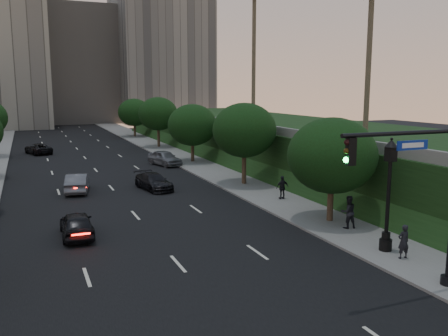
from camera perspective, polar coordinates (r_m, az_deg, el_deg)
name	(u,v)px	position (r m, az deg, el deg)	size (l,w,h in m)	color
ground	(220,312)	(17.66, -0.53, -16.90)	(160.00, 160.00, 0.00)	black
road_surface	(99,174)	(45.72, -14.85, -0.65)	(16.00, 140.00, 0.02)	black
sidewalk_right	(202,166)	(48.13, -2.69, 0.24)	(4.50, 140.00, 0.15)	slate
embankment	(312,144)	(51.32, 10.52, 2.84)	(18.00, 90.00, 4.00)	black
parapet_wall	(239,124)	(47.00, 1.85, 5.27)	(0.35, 90.00, 0.70)	slate
office_block_mid	(78,66)	(117.37, -17.16, 11.66)	(22.00, 18.00, 26.00)	#9F9A92
office_block_right	(160,44)	(115.08, -7.73, 14.54)	(20.00, 22.00, 36.00)	gray
tree_right_a	(332,156)	(28.14, 12.87, 1.47)	(5.20, 5.20, 6.24)	#38281C
tree_right_b	(244,130)	(38.41, 2.46, 4.55)	(5.20, 5.20, 6.74)	#38281C
tree_right_c	(192,125)	(50.49, -3.84, 5.18)	(5.20, 5.20, 6.24)	#38281C
tree_right_d	(158,114)	(63.84, -7.94, 6.47)	(5.20, 5.20, 6.74)	#38281C
tree_right_e	(134,112)	(78.45, -10.75, 6.59)	(5.20, 5.20, 6.24)	#38281C
traffic_signal_mast	(433,201)	(19.58, 23.87, -3.64)	(5.68, 0.56, 7.00)	black
street_lamp	(388,200)	(23.81, 19.14, -3.67)	(0.64, 0.64, 5.62)	black
sedan_near_left	(77,224)	(26.68, -17.29, -6.48)	(1.64, 4.07, 1.39)	black
sedan_mid_left	(77,183)	(37.96, -17.24, -1.71)	(1.54, 4.43, 1.46)	#55565D
sedan_far_left	(38,149)	(61.60, -21.45, 2.18)	(2.16, 4.68, 1.30)	black
sedan_near_right	(154,182)	(37.58, -8.46, -1.63)	(1.79, 4.41, 1.28)	black
sedan_far_right	(165,158)	(49.17, -7.16, 1.21)	(1.84, 4.58, 1.56)	slate
pedestrian_a	(403,241)	(23.41, 20.78, -8.27)	(0.58, 0.38, 1.60)	black
pedestrian_b	(348,212)	(27.37, 14.70, -5.13)	(0.90, 0.70, 1.85)	black
pedestrian_c	(282,187)	(33.65, 7.04, -2.33)	(0.97, 0.40, 1.65)	black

